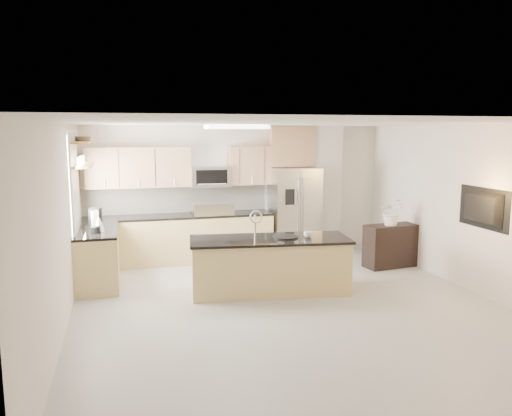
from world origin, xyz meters
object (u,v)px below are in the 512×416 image
object	(u,v)px
island	(270,265)
kettle	(99,224)
microwave	(210,176)
flower_vase	(392,205)
cup	(308,234)
coffee_maker	(95,218)
range	(212,236)
bowl	(82,138)
platter	(285,237)
blender	(95,223)
television	(479,208)
credenza	(391,246)
refrigerator	(294,212)

from	to	relation	value
island	kettle	distance (m)	2.79
microwave	flower_vase	bearing A→B (deg)	-25.90
cup	microwave	bearing A→B (deg)	115.27
coffee_maker	microwave	bearing A→B (deg)	25.20
range	bowl	size ratio (longest dim) A/B	2.74
island	flower_vase	xyz separation A→B (m)	(2.54, 0.77, 0.74)
range	island	xyz separation A→B (m)	(0.53, -2.14, -0.04)
range	platter	bearing A→B (deg)	-70.13
platter	blender	xyz separation A→B (m)	(-2.85, 0.78, 0.21)
platter	television	xyz separation A→B (m)	(2.73, -0.97, 0.49)
blender	microwave	bearing A→B (deg)	35.85
range	credenza	world-z (taller)	range
kettle	coffee_maker	world-z (taller)	coffee_maker
refrigerator	coffee_maker	size ratio (longest dim) A/B	5.63
cup	platter	size ratio (longest dim) A/B	0.31
coffee_maker	bowl	distance (m)	1.34
range	kettle	size ratio (longest dim) A/B	4.18
bowl	refrigerator	bearing A→B (deg)	9.18
cup	coffee_maker	size ratio (longest dim) A/B	0.40
range	blender	world-z (taller)	blender
range	bowl	xyz separation A→B (m)	(-2.25, -0.68, 1.92)
microwave	television	bearing A→B (deg)	-42.75
microwave	blender	world-z (taller)	microwave
island	credenza	distance (m)	2.72
refrigerator	cup	world-z (taller)	refrigerator
kettle	credenza	bearing A→B (deg)	-0.99
platter	bowl	bearing A→B (deg)	154.01
coffee_maker	television	bearing A→B (deg)	-21.95
range	platter	xyz separation A→B (m)	(0.78, -2.15, 0.39)
range	microwave	size ratio (longest dim) A/B	1.50
refrigerator	island	world-z (taller)	refrigerator
platter	credenza	bearing A→B (deg)	19.67
refrigerator	kettle	world-z (taller)	refrigerator
range	island	bearing A→B (deg)	-76.03
range	bowl	bearing A→B (deg)	-163.23
microwave	kettle	size ratio (longest dim) A/B	2.79
island	platter	bearing A→B (deg)	5.02
blender	flower_vase	size ratio (longest dim) A/B	0.46
blender	cup	bearing A→B (deg)	-15.28
coffee_maker	credenza	bearing A→B (deg)	-4.99
refrigerator	platter	xyz separation A→B (m)	(-0.88, -2.11, -0.03)
refrigerator	coffee_maker	bearing A→B (deg)	-167.75
range	television	distance (m)	4.78
cup	kettle	size ratio (longest dim) A/B	0.46
range	kettle	world-z (taller)	kettle
refrigerator	television	bearing A→B (deg)	-58.96
coffee_maker	flower_vase	world-z (taller)	flower_vase
island	refrigerator	bearing A→B (deg)	69.05
range	microwave	bearing A→B (deg)	90.00
credenza	bowl	distance (m)	5.77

